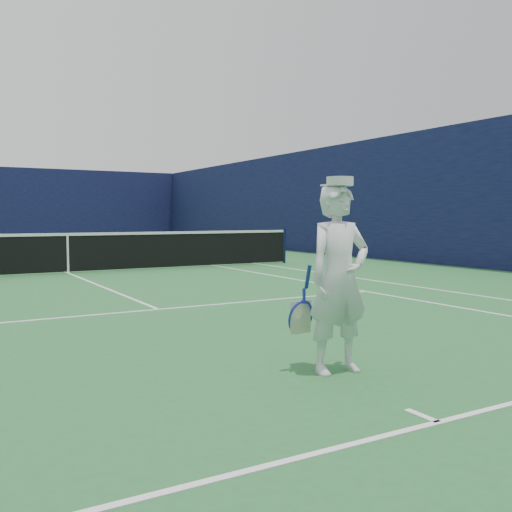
{
  "coord_description": "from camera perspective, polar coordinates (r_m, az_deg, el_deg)",
  "views": [
    {
      "loc": [
        -3.0,
        -14.57,
        1.42
      ],
      "look_at": [
        0.2,
        -9.02,
        0.97
      ],
      "focal_mm": 40.0,
      "sensor_mm": 36.0,
      "label": 1
    }
  ],
  "objects": [
    {
      "name": "ground",
      "position": [
        14.95,
        -18.27,
        -1.65
      ],
      "size": [
        80.0,
        80.0,
        0.0
      ],
      "primitive_type": "plane",
      "color": "#276632",
      "rests_on": "ground"
    },
    {
      "name": "court_markings",
      "position": [
        14.94,
        -18.27,
        -1.64
      ],
      "size": [
        11.03,
        23.83,
        0.01
      ],
      "color": "white",
      "rests_on": "ground"
    },
    {
      "name": "windscreen_fence",
      "position": [
        14.89,
        -18.44,
        6.03
      ],
      "size": [
        20.12,
        36.12,
        4.0
      ],
      "color": "#0E1135",
      "rests_on": "ground"
    },
    {
      "name": "tennis_net",
      "position": [
        14.9,
        -18.31,
        0.47
      ],
      "size": [
        12.88,
        0.09,
        1.07
      ],
      "color": "#141E4C",
      "rests_on": "ground"
    },
    {
      "name": "tennis_player",
      "position": [
        5.2,
        8.28,
        -2.19
      ],
      "size": [
        0.76,
        0.49,
        1.77
      ],
      "rotation": [
        0.0,
        0.0,
        -0.04
      ],
      "color": "white",
      "rests_on": "ground"
    }
  ]
}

